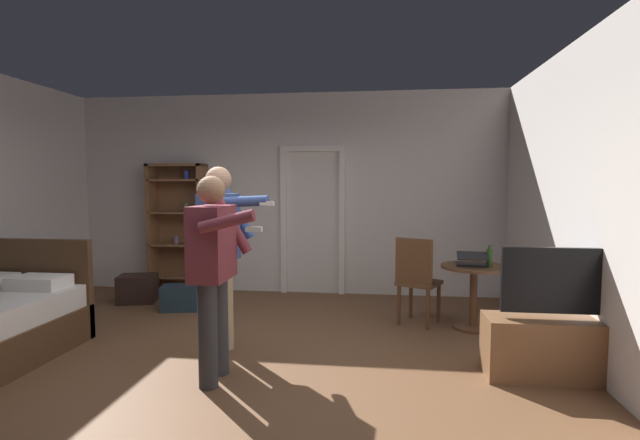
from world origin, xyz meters
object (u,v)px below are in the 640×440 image
at_px(tv_flatscreen, 557,341).
at_px(side_table, 474,286).
at_px(person_striped_shirt, 221,246).
at_px(bottle_on_table, 489,258).
at_px(suitcase_dark, 184,297).
at_px(person_blue_shirt, 214,263).
at_px(wooden_chair, 417,277).
at_px(laptop, 472,261).
at_px(bookshelf, 179,223).
at_px(suitcase_small, 138,289).

relative_size(tv_flatscreen, side_table, 1.60).
xyz_separation_m(tv_flatscreen, person_striped_shirt, (-2.90, 0.22, 0.71)).
xyz_separation_m(bottle_on_table, suitcase_dark, (-3.60, 0.42, -0.65)).
bearing_deg(person_blue_shirt, tv_flatscreen, 7.84).
distance_m(wooden_chair, person_blue_shirt, 2.47).
height_order(laptop, person_blue_shirt, person_blue_shirt).
bearing_deg(side_table, bottle_on_table, -29.74).
bearing_deg(side_table, bookshelf, 161.75).
height_order(tv_flatscreen, person_blue_shirt, person_blue_shirt).
bearing_deg(person_blue_shirt, suitcase_small, 129.77).
height_order(bookshelf, bottle_on_table, bookshelf).
bearing_deg(person_blue_shirt, side_table, 35.30).
distance_m(laptop, person_blue_shirt, 2.82).
height_order(wooden_chair, person_blue_shirt, person_blue_shirt).
bearing_deg(side_table, laptop, -128.87).
distance_m(bookshelf, wooden_chair, 3.59).
bearing_deg(suitcase_dark, laptop, -18.67).
xyz_separation_m(side_table, person_striped_shirt, (-2.49, -1.06, 0.54)).
bearing_deg(tv_flatscreen, bottle_on_table, 102.77).
bearing_deg(side_table, wooden_chair, 175.62).
xyz_separation_m(bottle_on_table, person_blue_shirt, (-2.48, -1.58, 0.16)).
bearing_deg(suitcase_dark, wooden_chair, -18.17).
distance_m(wooden_chair, suitcase_small, 3.70).
bearing_deg(person_blue_shirt, suitcase_dark, 119.33).
bearing_deg(person_striped_shirt, laptop, 22.41).
bearing_deg(tv_flatscreen, laptop, 109.85).
xyz_separation_m(wooden_chair, person_striped_shirt, (-1.88, -1.10, 0.47)).
height_order(laptop, wooden_chair, wooden_chair).
bearing_deg(suitcase_small, tv_flatscreen, -36.02).
distance_m(laptop, suitcase_dark, 3.50).
bearing_deg(person_striped_shirt, tv_flatscreen, -4.41).
height_order(wooden_chair, suitcase_small, wooden_chair).
height_order(person_blue_shirt, suitcase_dark, person_blue_shirt).
distance_m(side_table, bottle_on_table, 0.36).
bearing_deg(side_table, suitcase_dark, 174.36).
distance_m(side_table, suitcase_dark, 3.50).
height_order(side_table, suitcase_small, side_table).
xyz_separation_m(wooden_chair, suitcase_small, (-3.63, 0.58, -0.36)).
height_order(side_table, laptop, laptop).
relative_size(side_table, person_striped_shirt, 0.41).
distance_m(side_table, wooden_chair, 0.61).
xyz_separation_m(bookshelf, laptop, (3.91, -1.34, -0.26)).
relative_size(bottle_on_table, suitcase_dark, 0.44).
bearing_deg(bookshelf, bottle_on_table, -18.68).
bearing_deg(suitcase_dark, side_table, -17.90).
relative_size(bottle_on_table, person_blue_shirt, 0.15).
height_order(side_table, wooden_chair, wooden_chair).
distance_m(person_striped_shirt, suitcase_dark, 1.91).
height_order(side_table, person_striped_shirt, person_striped_shirt).
xyz_separation_m(bottle_on_table, wooden_chair, (-0.75, 0.13, -0.26)).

